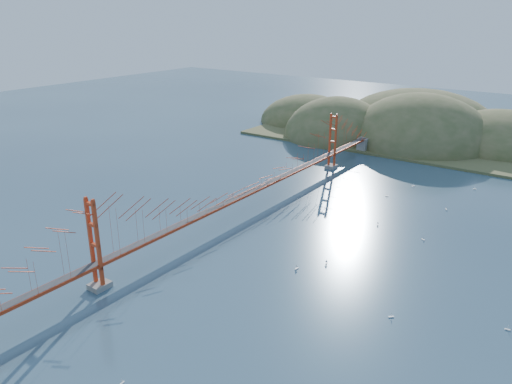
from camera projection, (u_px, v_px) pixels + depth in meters
The scene contains 14 objects.
ground at pixel (247, 212), 83.38m from camera, with size 320.00×320.00×0.00m, color #2D485B.
bridge at pixel (248, 171), 81.11m from camera, with size 2.20×94.40×12.00m.
far_headlands at pixel (405, 135), 134.43m from camera, with size 84.00×58.00×25.00m.
sailboat_6 at pixel (326, 263), 66.18m from camera, with size 0.60×0.62×0.70m.
sailboat_3 at pixel (413, 186), 95.06m from camera, with size 0.63×0.63×0.66m.
sailboat_16 at pixel (423, 239), 73.06m from camera, with size 0.52×0.52×0.59m.
sailboat_1 at pixel (378, 224), 78.08m from camera, with size 0.51×0.53×0.59m.
sailboat_0 at pixel (297, 268), 64.87m from camera, with size 0.53×0.62×0.71m.
sailboat_8 at pixel (475, 189), 93.59m from camera, with size 0.63×0.63×0.71m.
sailboat_10 at pixel (122, 382), 44.98m from camera, with size 0.46×0.53×0.61m.
sailboat_14 at pixel (391, 316), 54.68m from camera, with size 0.65×0.65×0.68m.
sailboat_15 at pixel (446, 209), 84.15m from camera, with size 0.54×0.54×0.57m.
sailboat_12 at pixel (387, 196), 90.09m from camera, with size 0.57×0.51×0.65m.
sailboat_13 at pixel (508, 329), 52.51m from camera, with size 0.58×0.52×0.66m.
Camera 1 is at (46.17, -61.83, 31.78)m, focal length 35.00 mm.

